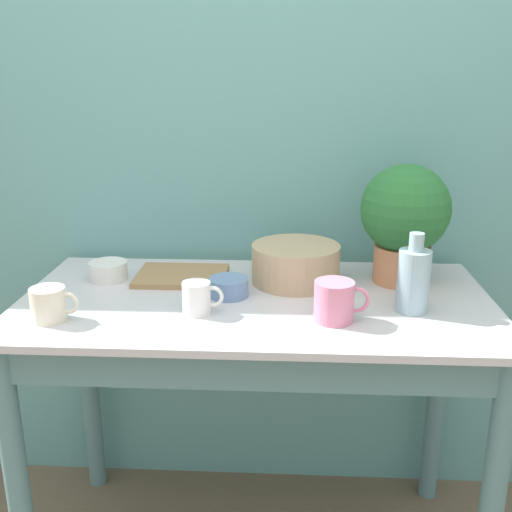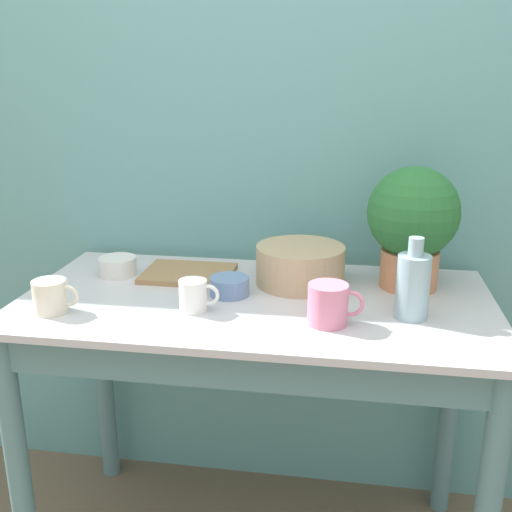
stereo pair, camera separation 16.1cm
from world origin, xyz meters
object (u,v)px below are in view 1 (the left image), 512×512
mug_pink (335,301)px  bowl_small_blue (229,287)px  bowl_wash_large (296,264)px  bottle_tall (414,279)px  mug_white (198,298)px  mug_cream (49,304)px  tray_board (182,276)px  potted_plant (405,217)px  bowl_small_enamel_white (108,271)px

mug_pink → bowl_small_blue: (-0.28, 0.16, -0.03)m
bowl_wash_large → bottle_tall: bearing=-34.7°
mug_white → mug_cream: size_ratio=0.88×
tray_board → mug_cream: bearing=-129.6°
mug_pink → bowl_small_blue: 0.32m
mug_white → mug_cream: bearing=-169.5°
mug_pink → bottle_tall: bearing=19.7°
bowl_wash_large → mug_cream: 0.69m
bottle_tall → mug_pink: (-0.20, -0.07, -0.04)m
potted_plant → mug_white: size_ratio=3.28×
bottle_tall → bowl_small_enamel_white: bottle_tall is taller
potted_plant → mug_cream: (-0.92, -0.34, -0.15)m
potted_plant → mug_pink: bearing=-125.5°
mug_white → bowl_small_enamel_white: size_ratio=0.94×
bowl_wash_large → bowl_small_enamel_white: 0.56m
potted_plant → bottle_tall: (-0.01, -0.23, -0.11)m
bottle_tall → bowl_wash_large: bearing=145.3°
potted_plant → bottle_tall: 0.25m
mug_pink → bowl_wash_large: bearing=108.7°
bottle_tall → tray_board: (-0.64, 0.22, -0.08)m
mug_cream → mug_white: bearing=10.5°
bowl_small_enamel_white → bowl_small_blue: size_ratio=1.03×
bowl_wash_large → bowl_small_blue: 0.23m
bottle_tall → mug_white: bottle_tall is taller
mug_white → mug_pink: bearing=-4.9°
potted_plant → bowl_small_enamel_white: size_ratio=3.07×
mug_cream → bowl_small_blue: 0.47m
bowl_wash_large → bowl_small_blue: size_ratio=2.34×
mug_white → mug_cream: (-0.36, -0.07, 0.00)m
bottle_tall → bowl_small_blue: (-0.48, 0.08, -0.06)m
bowl_wash_large → mug_white: bowl_wash_large is taller
bowl_small_blue → tray_board: bowl_small_blue is taller
potted_plant → bottle_tall: potted_plant is taller
mug_white → mug_pink: mug_pink is taller
bowl_small_enamel_white → mug_pink: bearing=-22.6°
bottle_tall → bowl_small_blue: size_ratio=1.90×
bottle_tall → mug_pink: size_ratio=1.52×
mug_cream → bowl_small_blue: bearing=24.3°
mug_white → tray_board: (-0.09, 0.26, -0.03)m
bottle_tall → mug_white: size_ratio=1.97×
potted_plant → mug_pink: size_ratio=2.52×
mug_white → mug_cream: mug_cream is taller
potted_plant → tray_board: (-0.65, -0.01, -0.19)m
bottle_tall → tray_board: bearing=161.0°
bowl_small_enamel_white → mug_white: bearing=-38.5°
potted_plant → mug_cream: bearing=-159.8°
bottle_tall → mug_white: bearing=-175.5°
bowl_small_blue → mug_cream: bearing=-155.7°
bowl_small_enamel_white → bowl_small_blue: (0.37, -0.12, -0.00)m
bowl_wash_large → bowl_small_blue: bearing=-146.1°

